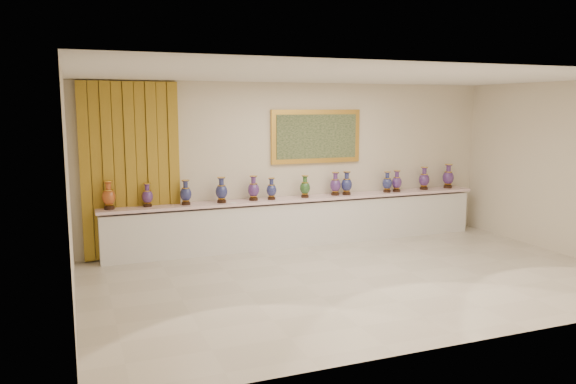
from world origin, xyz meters
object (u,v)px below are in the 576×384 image
Objects in this scene: counter at (301,222)px; vase_1 at (147,196)px; vase_0 at (109,197)px; vase_2 at (186,194)px.

vase_1 reaches higher than counter.
vase_2 is (1.26, -0.02, -0.02)m from vase_0.
vase_1 is 0.64m from vase_2.
vase_0 is 1.26m from vase_2.
vase_0 is (-3.41, -0.01, 0.68)m from counter.
counter is 3.48m from vase_0.
vase_1 is (-2.79, 0.02, 0.64)m from counter.
counter is 18.31× the size of vase_1.
counter is 15.43× the size of vase_0.
counter is 2.25m from vase_2.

